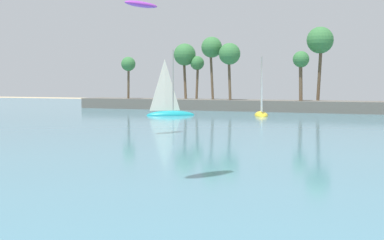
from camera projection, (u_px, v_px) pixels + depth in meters
name	position (u px, v px, depth m)	size (l,w,h in m)	color
sea	(328.00, 120.00, 65.83)	(220.00, 112.72, 0.06)	teal
palm_headland	(359.00, 84.00, 79.80)	(89.94, 6.64, 13.20)	#605B54
sailboat_near_shore	(261.00, 110.00, 73.72)	(3.67, 6.27, 8.72)	yellow
sailboat_mid_bay	(170.00, 109.00, 74.33)	(6.72, 5.40, 9.75)	teal
kite_aloft_low_near_shore	(141.00, 4.00, 44.71)	(3.59, 1.22, 0.50)	purple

